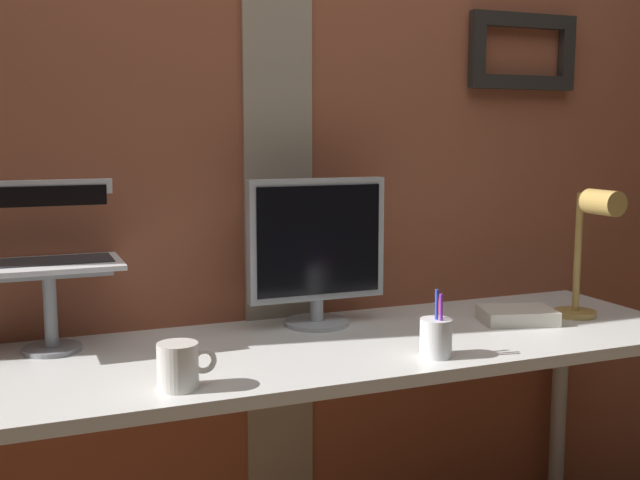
# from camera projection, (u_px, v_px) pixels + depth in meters

# --- Properties ---
(brick_wall_back) EXTENTS (3.43, 0.16, 2.57)m
(brick_wall_back) POSITION_uv_depth(u_px,v_px,m) (283.00, 132.00, 2.21)
(brick_wall_back) COLOR brown
(brick_wall_back) RESTS_ON ground_plane
(desk) EXTENTS (1.96, 0.61, 0.76)m
(desk) POSITION_uv_depth(u_px,v_px,m) (335.00, 372.00, 1.96)
(desk) COLOR white
(desk) RESTS_ON ground_plane
(monitor) EXTENTS (0.39, 0.18, 0.41)m
(monitor) POSITION_uv_depth(u_px,v_px,m) (317.00, 246.00, 2.10)
(monitor) COLOR #ADB2B7
(monitor) RESTS_ON desk
(laptop_stand) EXTENTS (0.28, 0.22, 0.21)m
(laptop_stand) POSITION_uv_depth(u_px,v_px,m) (50.00, 295.00, 1.85)
(laptop_stand) COLOR gray
(laptop_stand) RESTS_ON desk
(laptop) EXTENTS (0.34, 0.27, 0.20)m
(laptop) POSITION_uv_depth(u_px,v_px,m) (46.00, 243.00, 1.89)
(laptop) COLOR white
(laptop) RESTS_ON laptop_stand
(desk_lamp) EXTENTS (0.12, 0.20, 0.37)m
(desk_lamp) POSITION_uv_depth(u_px,v_px,m) (592.00, 239.00, 2.15)
(desk_lamp) COLOR tan
(desk_lamp) RESTS_ON desk
(pen_cup) EXTENTS (0.08, 0.08, 0.16)m
(pen_cup) POSITION_uv_depth(u_px,v_px,m) (436.00, 337.00, 1.82)
(pen_cup) COLOR white
(pen_cup) RESTS_ON desk
(coffee_mug) EXTENTS (0.13, 0.09, 0.10)m
(coffee_mug) POSITION_uv_depth(u_px,v_px,m) (179.00, 366.00, 1.59)
(coffee_mug) COLOR silver
(coffee_mug) RESTS_ON desk
(paper_clutter_stack) EXTENTS (0.23, 0.19, 0.04)m
(paper_clutter_stack) POSITION_uv_depth(u_px,v_px,m) (517.00, 315.00, 2.15)
(paper_clutter_stack) COLOR silver
(paper_clutter_stack) RESTS_ON desk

